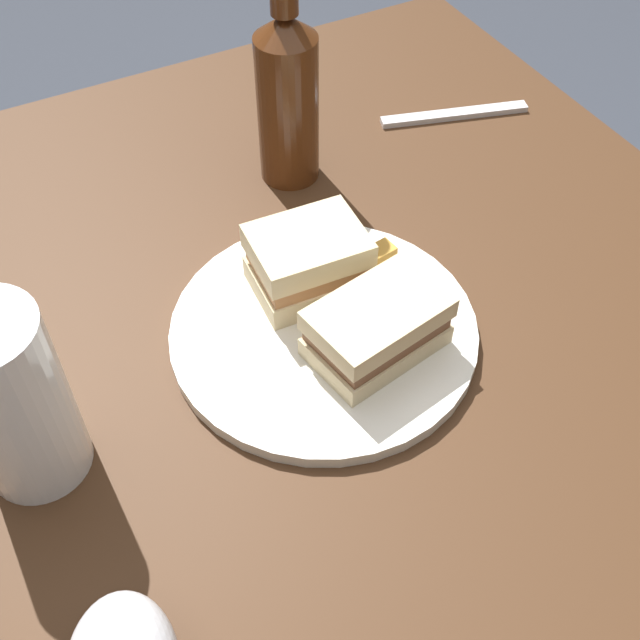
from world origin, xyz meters
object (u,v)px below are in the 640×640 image
object	(u,v)px
plate	(324,331)
cider_bottle	(287,92)
sandwich_half_right	(308,262)
fork	(454,114)
sandwich_half_left	(377,328)
pint_glass	(17,411)

from	to	relation	value
plate	cider_bottle	world-z (taller)	cider_bottle
plate	sandwich_half_right	size ratio (longest dim) A/B	2.64
cider_bottle	fork	size ratio (longest dim) A/B	1.46
plate	fork	size ratio (longest dim) A/B	1.55
sandwich_half_left	fork	bearing A→B (deg)	-44.74
sandwich_half_right	cider_bottle	xyz separation A→B (m)	(0.18, -0.07, 0.06)
plate	sandwich_half_left	world-z (taller)	sandwich_half_left
plate	sandwich_half_right	bearing A→B (deg)	-11.92
plate	cider_bottle	xyz separation A→B (m)	(0.23, -0.08, 0.10)
plate	fork	bearing A→B (deg)	-52.50
sandwich_half_left	sandwich_half_right	bearing A→B (deg)	10.64
pint_glass	fork	bearing A→B (deg)	-66.79
plate	pint_glass	size ratio (longest dim) A/B	1.70
sandwich_half_right	cider_bottle	bearing A→B (deg)	-20.95
pint_glass	fork	world-z (taller)	pint_glass
pint_glass	cider_bottle	world-z (taller)	cider_bottle
sandwich_half_left	sandwich_half_right	world-z (taller)	sandwich_half_right
cider_bottle	sandwich_half_left	bearing A→B (deg)	169.64
cider_bottle	fork	distance (m)	0.24
sandwich_half_left	pint_glass	world-z (taller)	pint_glass
sandwich_half_right	cider_bottle	distance (m)	0.20
sandwich_half_right	fork	bearing A→B (deg)	-58.23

